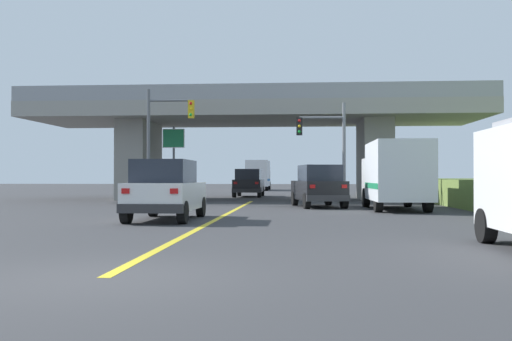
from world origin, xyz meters
TOP-DOWN VIEW (x-y plane):
  - ground at (0.00, 29.17)m, footprint 160.00×160.00m
  - overpass_bridge at (0.00, 29.17)m, footprint 28.39×8.41m
  - lane_divider_stripe at (0.00, 13.13)m, footprint 0.20×26.26m
  - suv_lead at (-1.66, 11.07)m, footprint 2.03×4.49m
  - suv_crossing at (3.76, 19.85)m, footprint 2.70×4.56m
  - box_truck at (7.07, 17.85)m, footprint 2.33×6.50m
  - sedan_oncoming at (-0.84, 34.17)m, footprint 2.04×4.60m
  - traffic_signal_nearside at (4.39, 23.48)m, footprint 2.66×0.36m
  - traffic_signal_farside at (-4.48, 22.48)m, footprint 2.57×0.36m
  - highway_sign at (-4.98, 27.51)m, footprint 1.38×0.17m
  - semi_truck_distant at (-1.55, 54.74)m, footprint 2.33×7.46m

SIDE VIEW (x-z plane):
  - ground at x=0.00m, z-range 0.00..0.00m
  - lane_divider_stripe at x=0.00m, z-range 0.00..0.01m
  - suv_crossing at x=3.76m, z-range 0.00..2.02m
  - suv_lead at x=-1.66m, z-range 0.00..2.02m
  - sedan_oncoming at x=-0.84m, z-range 0.00..2.02m
  - box_truck at x=7.07m, z-range 0.08..3.05m
  - semi_truck_distant at x=-1.55m, z-range 0.08..3.27m
  - highway_sign at x=-4.98m, z-range 1.03..5.65m
  - traffic_signal_nearside at x=4.39m, z-range 0.67..6.14m
  - traffic_signal_farside at x=-4.48m, z-range 0.81..6.99m
  - overpass_bridge at x=0.00m, z-range 1.25..8.09m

